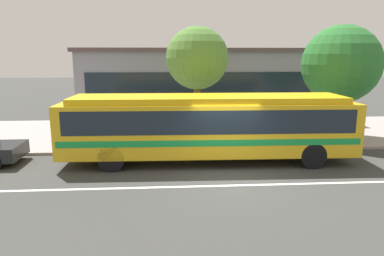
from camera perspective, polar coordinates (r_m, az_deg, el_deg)
The scene contains 9 objects.
ground_plane at distance 12.82m, azimuth 5.92°, elevation -7.90°, with size 120.00×120.00×0.00m, color #3B3C3A.
sidewalk_slab at distance 19.84m, azimuth 2.33°, elevation -0.67°, with size 60.00×8.00×0.12m, color #A19391.
lane_stripe_center at distance 12.08m, azimuth 6.57°, elevation -9.14°, with size 56.00×0.16×0.01m, color silver.
transit_bus at distance 14.27m, azimuth 2.64°, elevation 0.70°, with size 11.63×2.73×2.69m.
pedestrian_waiting_near_sign at distance 17.48m, azimuth 4.88°, elevation 1.09°, with size 0.48×0.48×1.67m.
bus_stop_sign at distance 16.97m, azimuth 14.23°, elevation 2.37°, with size 0.09×0.44×2.38m.
street_tree_near_stop at distance 18.18m, azimuth 0.84°, elevation 11.06°, with size 3.15×3.15×5.58m.
street_tree_mid_block at distance 19.37m, azimuth 22.80°, elevation 9.38°, with size 3.86×3.86×5.64m.
station_building at distance 25.02m, azimuth 1.36°, elevation 7.22°, with size 16.07×6.89×4.71m.
Camera 1 is at (-2.13, -11.90, 4.26)m, focal length 33.25 mm.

